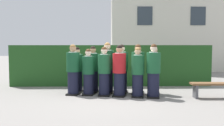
{
  "coord_description": "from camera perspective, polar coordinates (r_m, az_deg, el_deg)",
  "views": [
    {
      "loc": [
        -0.18,
        -8.05,
        1.65
      ],
      "look_at": [
        0.0,
        0.28,
        1.05
      ],
      "focal_mm": 40.46,
      "sensor_mm": 36.0,
      "label": 1
    }
  ],
  "objects": [
    {
      "name": "student_front_row_4",
      "position": [
        7.99,
        5.84,
        -2.38
      ],
      "size": [
        0.42,
        0.5,
        1.58
      ],
      "color": "black",
      "rests_on": "ground"
    },
    {
      "name": "school_building_main",
      "position": [
        17.46,
        11.86,
        11.37
      ],
      "size": [
        7.52,
        3.74,
        7.57
      ],
      "color": "beige",
      "rests_on": "ground"
    },
    {
      "name": "student_rear_row_0",
      "position": [
        8.94,
        -7.86,
        -1.7
      ],
      "size": [
        0.47,
        0.54,
        1.58
      ],
      "color": "black",
      "rests_on": "ground"
    },
    {
      "name": "student_front_row_2",
      "position": [
        8.17,
        -1.77,
        -2.15
      ],
      "size": [
        0.43,
        0.5,
        1.59
      ],
      "color": "black",
      "rests_on": "ground"
    },
    {
      "name": "student_rear_row_1",
      "position": [
        8.8,
        -4.31,
        -1.65
      ],
      "size": [
        0.45,
        0.52,
        1.61
      ],
      "color": "black",
      "rests_on": "ground"
    },
    {
      "name": "student_rear_row_3",
      "position": [
        8.65,
        2.21,
        -1.56
      ],
      "size": [
        0.47,
        0.54,
        1.67
      ],
      "color": "black",
      "rests_on": "ground"
    },
    {
      "name": "student_front_row_1",
      "position": [
        8.3,
        -5.37,
        -2.31
      ],
      "size": [
        0.41,
        0.51,
        1.52
      ],
      "color": "black",
      "rests_on": "ground"
    },
    {
      "name": "ground_plane",
      "position": [
        8.22,
        0.04,
        -7.46
      ],
      "size": [
        60.0,
        60.0,
        0.0
      ],
      "primitive_type": "plane",
      "color": "gray"
    },
    {
      "name": "student_rear_row_5",
      "position": [
        8.57,
        9.49,
        -1.82
      ],
      "size": [
        0.45,
        0.55,
        1.62
      ],
      "color": "black",
      "rests_on": "ground"
    },
    {
      "name": "student_rear_row_2",
      "position": [
        8.67,
        -1.06,
        -1.32
      ],
      "size": [
        0.48,
        0.56,
        1.74
      ],
      "color": "black",
      "rests_on": "ground"
    },
    {
      "name": "student_rear_row_4",
      "position": [
        8.54,
        5.86,
        -1.63
      ],
      "size": [
        0.49,
        0.56,
        1.67
      ],
      "color": "black",
      "rests_on": "ground"
    },
    {
      "name": "hedge",
      "position": [
        10.32,
        -0.23,
        -0.5
      ],
      "size": [
        8.04,
        0.7,
        1.64
      ],
      "color": "#214C1E",
      "rests_on": "ground"
    },
    {
      "name": "student_in_red_blazer",
      "position": [
        8.07,
        1.66,
        -2.06
      ],
      "size": [
        0.49,
        0.56,
        1.64
      ],
      "color": "black",
      "rests_on": "ground"
    },
    {
      "name": "wooden_bench",
      "position": [
        8.44,
        21.93,
        -5.04
      ],
      "size": [
        1.41,
        0.41,
        0.48
      ],
      "color": "brown",
      "rests_on": "ground"
    },
    {
      "name": "student_front_row_5",
      "position": [
        7.98,
        9.34,
        -2.04
      ],
      "size": [
        0.48,
        0.57,
        1.68
      ],
      "color": "black",
      "rests_on": "ground"
    },
    {
      "name": "student_front_row_0",
      "position": [
        8.42,
        -8.78,
        -1.76
      ],
      "size": [
        0.47,
        0.54,
        1.67
      ],
      "color": "black",
      "rests_on": "ground"
    }
  ]
}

